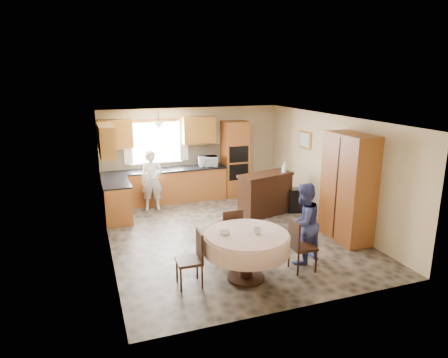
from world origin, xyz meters
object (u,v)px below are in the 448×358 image
chair_right (299,243)px  oven_tower (235,159)px  sideboard (265,195)px  chair_left (194,256)px  dining_table (246,244)px  person_dining (303,223)px  chair_back (231,230)px  person_sink (152,180)px  cupboard (348,188)px

chair_right → oven_tower: bearing=-5.5°
sideboard → chair_left: size_ratio=1.46×
dining_table → oven_tower: bearing=71.3°
person_dining → chair_back: bearing=-49.5°
dining_table → person_sink: person_sink is taller
chair_left → sideboard: bearing=138.9°
chair_right → person_sink: size_ratio=0.61×
dining_table → chair_left: chair_left is taller
cupboard → chair_right: (-1.65, -0.93, -0.60)m
oven_tower → dining_table: oven_tower is taller
chair_right → person_dining: size_ratio=0.62×
cupboard → dining_table: size_ratio=1.55×
chair_right → person_sink: (-1.85, 4.17, 0.25)m
chair_back → chair_right: 1.31m
cupboard → chair_back: size_ratio=2.32×
oven_tower → chair_left: size_ratio=2.27×
sideboard → dining_table: size_ratio=0.95×
dining_table → person_dining: (1.21, 0.25, 0.11)m
sideboard → person_sink: size_ratio=0.89×
dining_table → chair_back: size_ratio=1.50×
sideboard → dining_table: (-1.68, -2.82, 0.15)m
oven_tower → cupboard: bearing=-73.9°
oven_tower → person_dining: oven_tower is taller
oven_tower → dining_table: bearing=-108.7°
sideboard → cupboard: bearing=-78.3°
chair_right → cupboard: bearing=-59.0°
sideboard → chair_right: sideboard is taller
chair_left → person_dining: bearing=96.3°
oven_tower → cupboard: 3.87m
chair_back → chair_right: (0.94, -0.91, -0.01)m
person_sink → dining_table: bearing=-72.1°
sideboard → cupboard: size_ratio=0.61×
person_sink → person_dining: size_ratio=1.02×
oven_tower → dining_table: 4.88m
sideboard → person_dining: size_ratio=0.91×
person_sink → cupboard: bearing=-36.7°
oven_tower → chair_left: bearing=-118.5°
oven_tower → chair_left: (-2.45, -4.51, -0.54)m
dining_table → person_dining: size_ratio=0.96×
sideboard → person_sink: 2.87m
chair_back → dining_table: bearing=84.5°
sideboard → chair_right: bearing=-118.3°
chair_left → chair_right: bearing=88.2°
chair_back → cupboard: bearing=177.8°
chair_left → cupboard: bearing=105.0°
cupboard → sideboard: bearing=116.2°
cupboard → chair_back: bearing=-179.7°
oven_tower → person_dining: size_ratio=1.41×
sideboard → chair_left: 3.75m
sideboard → chair_left: (-2.57, -2.73, 0.03)m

